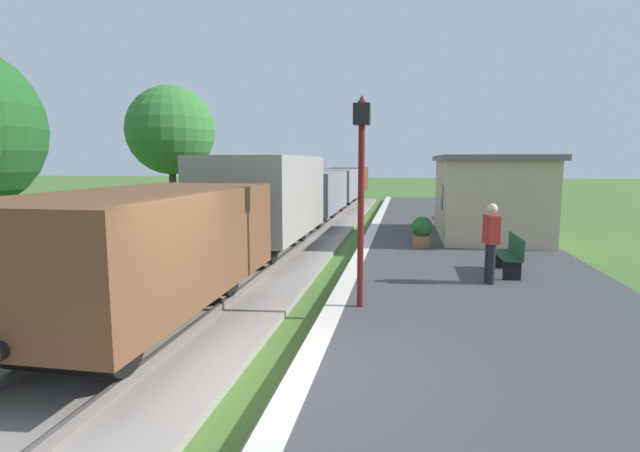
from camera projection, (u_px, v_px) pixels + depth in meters
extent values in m
plane|color=#47702D|center=(272.00, 386.00, 6.17)|extent=(160.00, 160.00, 0.00)
cube|color=#424244|center=(540.00, 398.00, 5.60)|extent=(6.00, 60.00, 0.25)
cube|color=silver|center=(303.00, 369.00, 6.07)|extent=(0.36, 60.00, 0.01)
cube|color=#9E9389|center=(101.00, 368.00, 6.58)|extent=(3.80, 60.00, 0.12)
cube|color=slate|center=(150.00, 362.00, 6.44)|extent=(0.07, 60.00, 0.14)
cube|color=slate|center=(53.00, 355.00, 6.68)|extent=(0.07, 60.00, 0.14)
cube|color=brown|center=(144.00, 242.00, 7.58)|extent=(2.50, 5.60, 1.60)
cube|color=black|center=(146.00, 283.00, 7.67)|extent=(2.10, 5.15, 0.50)
cylinder|color=black|center=(195.00, 273.00, 9.45)|extent=(1.56, 0.84, 0.84)
cylinder|color=black|center=(70.00, 338.00, 5.95)|extent=(1.56, 0.84, 0.84)
cylinder|color=black|center=(217.00, 250.00, 10.55)|extent=(0.20, 0.30, 0.20)
cube|color=gray|center=(264.00, 195.00, 13.99)|extent=(2.50, 5.60, 2.20)
cube|color=black|center=(265.00, 227.00, 14.11)|extent=(2.10, 5.15, 0.50)
cylinder|color=black|center=(281.00, 228.00, 15.89)|extent=(1.56, 0.84, 0.84)
cylinder|color=black|center=(245.00, 246.00, 12.40)|extent=(1.56, 0.84, 0.84)
cylinder|color=black|center=(289.00, 216.00, 16.99)|extent=(0.20, 0.30, 0.20)
cylinder|color=black|center=(229.00, 244.00, 11.23)|extent=(0.20, 0.30, 0.20)
cube|color=gray|center=(309.00, 191.00, 20.47)|extent=(2.50, 5.60, 1.60)
cube|color=black|center=(309.00, 207.00, 20.55)|extent=(2.10, 5.15, 0.50)
cylinder|color=black|center=(317.00, 208.00, 22.33)|extent=(1.56, 0.84, 0.84)
cylinder|color=black|center=(300.00, 217.00, 18.84)|extent=(1.56, 0.84, 0.84)
cylinder|color=black|center=(321.00, 201.00, 23.43)|extent=(0.20, 0.30, 0.20)
cylinder|color=black|center=(293.00, 214.00, 17.67)|extent=(0.20, 0.30, 0.20)
cube|color=gray|center=(333.00, 184.00, 26.91)|extent=(2.50, 5.60, 1.60)
cube|color=black|center=(333.00, 196.00, 26.99)|extent=(2.10, 5.15, 0.50)
cylinder|color=black|center=(337.00, 198.00, 28.78)|extent=(1.56, 0.84, 0.84)
cylinder|color=black|center=(327.00, 203.00, 25.28)|extent=(1.56, 0.84, 0.84)
cylinder|color=black|center=(340.00, 192.00, 29.87)|extent=(0.20, 0.30, 0.20)
cylinder|color=black|center=(324.00, 200.00, 24.12)|extent=(0.20, 0.30, 0.20)
cube|color=brown|center=(347.00, 180.00, 33.35)|extent=(2.50, 5.60, 1.60)
cube|color=black|center=(347.00, 189.00, 33.44)|extent=(2.10, 5.15, 0.50)
cylinder|color=black|center=(350.00, 191.00, 35.22)|extent=(1.56, 0.84, 0.84)
cylinder|color=black|center=(343.00, 194.00, 31.72)|extent=(1.56, 0.84, 0.84)
cylinder|color=black|center=(352.00, 187.00, 36.32)|extent=(0.20, 0.30, 0.20)
cylinder|color=black|center=(341.00, 192.00, 30.56)|extent=(0.20, 0.30, 0.20)
cube|color=tan|center=(487.00, 199.00, 16.84)|extent=(3.20, 5.50, 2.60)
cube|color=#66605B|center=(489.00, 158.00, 16.65)|extent=(3.50, 5.80, 0.18)
cube|color=black|center=(442.00, 196.00, 16.03)|extent=(0.03, 0.90, 0.80)
cube|color=#1E4C2D|center=(507.00, 255.00, 11.17)|extent=(0.42, 1.50, 0.04)
cube|color=#1E4C2D|center=(516.00, 245.00, 11.10)|extent=(0.04, 1.50, 0.45)
cube|color=black|center=(512.00, 271.00, 10.62)|extent=(0.38, 0.06, 0.42)
cube|color=black|center=(501.00, 260.00, 11.79)|extent=(0.38, 0.06, 0.42)
cube|color=#1E4C2D|center=(457.00, 209.00, 22.15)|extent=(0.42, 1.50, 0.04)
cube|color=#1E4C2D|center=(462.00, 203.00, 22.08)|extent=(0.04, 1.50, 0.45)
cube|color=black|center=(458.00, 215.00, 21.59)|extent=(0.38, 0.06, 0.42)
cube|color=black|center=(456.00, 212.00, 22.76)|extent=(0.38, 0.06, 0.42)
cylinder|color=black|center=(491.00, 264.00, 10.24)|extent=(0.15, 0.15, 0.86)
cylinder|color=black|center=(488.00, 263.00, 10.40)|extent=(0.15, 0.15, 0.86)
cube|color=maroon|center=(491.00, 229.00, 10.22)|extent=(0.33, 0.43, 0.60)
sphere|color=beige|center=(492.00, 209.00, 10.16)|extent=(0.22, 0.22, 0.22)
cylinder|color=#9E6642|center=(422.00, 241.00, 14.84)|extent=(0.56, 0.56, 0.34)
sphere|color=#235B23|center=(422.00, 227.00, 14.78)|extent=(0.64, 0.64, 0.64)
cylinder|color=#591414|center=(361.00, 218.00, 8.50)|extent=(0.11, 0.11, 3.20)
cube|color=black|center=(362.00, 114.00, 8.27)|extent=(0.28, 0.28, 0.36)
sphere|color=#F2E5BF|center=(362.00, 114.00, 8.27)|extent=(0.20, 0.20, 0.20)
cone|color=#591414|center=(362.00, 100.00, 8.24)|extent=(0.20, 0.20, 0.16)
cylinder|color=#4C3823|center=(173.00, 198.00, 19.51)|extent=(0.28, 0.28, 2.74)
sphere|color=#387A33|center=(171.00, 130.00, 19.15)|extent=(3.47, 3.47, 3.47)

